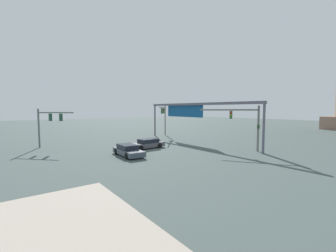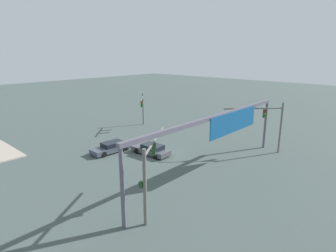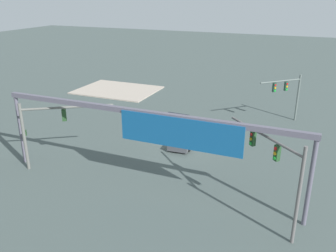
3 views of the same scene
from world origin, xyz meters
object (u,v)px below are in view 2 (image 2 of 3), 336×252
object	(u,v)px
traffic_signal_near_corner	(150,165)
traffic_signal_opposite_side	(142,105)
traffic_signal_cross_street	(266,119)
sedan_car_approaching	(111,147)
sedan_car_waiting_far	(151,150)

from	to	relation	value
traffic_signal_near_corner	traffic_signal_opposite_side	distance (m)	24.74
traffic_signal_opposite_side	traffic_signal_cross_street	xyz separation A→B (m)	(-1.21, 19.33, 0.63)
traffic_signal_opposite_side	sedan_car_approaching	distance (m)	12.50
sedan_car_approaching	traffic_signal_opposite_side	bearing A→B (deg)	-147.86
traffic_signal_opposite_side	sedan_car_waiting_far	world-z (taller)	traffic_signal_opposite_side
traffic_signal_opposite_side	traffic_signal_near_corner	bearing A→B (deg)	4.66
traffic_signal_cross_street	sedan_car_waiting_far	distance (m)	13.51
traffic_signal_cross_street	traffic_signal_near_corner	bearing A→B (deg)	41.38
traffic_signal_opposite_side	traffic_signal_cross_street	world-z (taller)	traffic_signal_cross_street
sedan_car_approaching	sedan_car_waiting_far	world-z (taller)	same
traffic_signal_cross_street	sedan_car_waiting_far	xyz separation A→B (m)	(9.13, -9.30, -3.56)
traffic_signal_near_corner	sedan_car_waiting_far	world-z (taller)	traffic_signal_near_corner
traffic_signal_cross_street	sedan_car_approaching	size ratio (longest dim) A/B	1.25
sedan_car_approaching	sedan_car_waiting_far	bearing A→B (deg)	125.99
sedan_car_waiting_far	traffic_signal_opposite_side	bearing A→B (deg)	-41.70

